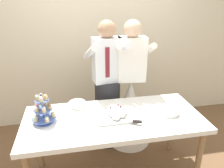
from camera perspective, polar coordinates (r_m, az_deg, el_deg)
rear_wall at (r=3.31m, az=-4.38°, el=14.13°), size 5.20×0.10×2.90m
dessert_table at (r=2.28m, az=0.40°, el=-10.16°), size 1.80×0.80×0.78m
cupcake_stand at (r=2.20m, az=-17.46°, el=-6.68°), size 0.23×0.23×0.31m
main_cake_tray at (r=2.22m, az=1.06°, el=-7.63°), size 0.43×0.36×0.13m
plate_stack at (r=2.36m, az=14.57°, el=-6.75°), size 0.21×0.21×0.07m
round_cake at (r=2.44m, az=-9.02°, el=-5.36°), size 0.24×0.24×0.06m
person_groom at (r=2.81m, az=-1.22°, el=-2.48°), size 0.52×0.54×1.66m
person_bride at (r=2.92m, az=4.70°, el=-5.08°), size 0.56×0.56×1.66m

